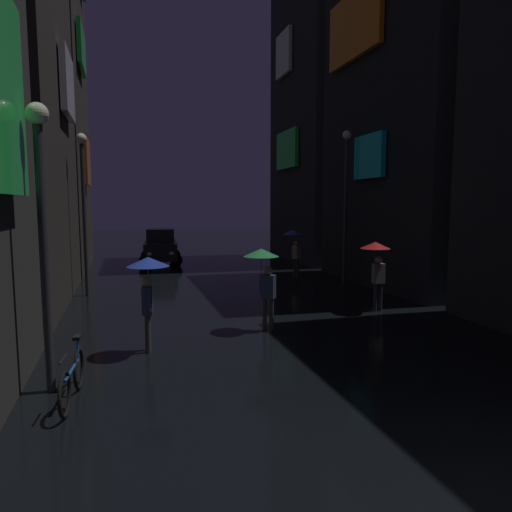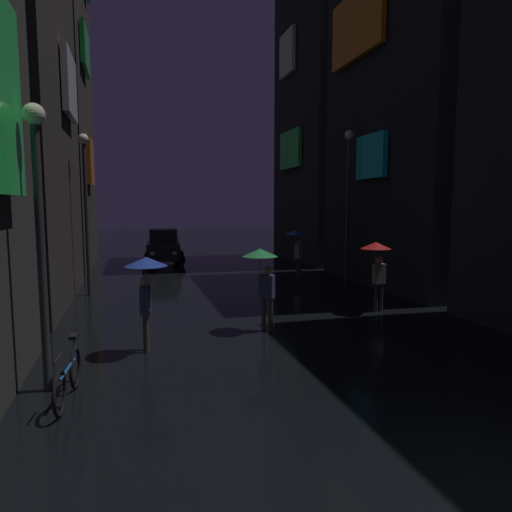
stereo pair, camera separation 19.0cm
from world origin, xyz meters
The scene contains 12 objects.
building_left_far centered at (-7.49, 22.30, 12.95)m, with size 4.25×8.61×25.90m.
building_right_mid centered at (7.49, 13.07, 7.26)m, with size 4.25×8.13×14.49m.
building_right_far centered at (7.49, 21.59, 11.49)m, with size 4.25×7.17×22.97m.
pedestrian_foreground_right_green centered at (-0.33, 7.86, 1.67)m, with size 0.90×0.90×2.12m.
pedestrian_foreground_left_blue centered at (-3.24, 6.82, 1.67)m, with size 0.90×0.90×2.12m.
pedestrian_midstreet_left_red centered at (3.56, 8.94, 1.67)m, with size 0.90×0.90×2.12m.
pedestrian_near_crossing_blue centered at (3.52, 15.69, 1.67)m, with size 0.90×0.90×2.12m.
bicycle_parked_at_storefront centered at (-4.60, 4.66, 0.39)m, with size 0.24×1.82×0.96m.
car_distant centered at (-1.77, 22.32, 0.93)m, with size 2.48×4.26×1.92m.
streetlamp_right_far centered at (5.00, 13.79, 3.81)m, with size 0.36×0.36×6.18m.
streetlamp_left_near centered at (-5.00, 5.19, 3.10)m, with size 0.36×0.36×4.87m.
streetlamp_left_far centered at (-5.00, 13.91, 3.53)m, with size 0.36×0.36×5.66m.
Camera 2 is at (-3.54, -3.14, 3.22)m, focal length 32.00 mm.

